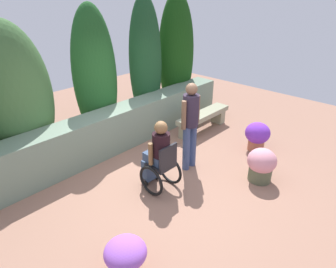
% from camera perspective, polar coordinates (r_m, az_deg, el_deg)
% --- Properties ---
extents(ground_plane, '(12.77, 12.77, 0.00)m').
position_cam_1_polar(ground_plane, '(5.65, -0.89, -8.59)').
color(ground_plane, '#946A56').
extents(stone_retaining_wall, '(6.89, 0.58, 0.92)m').
position_cam_1_polar(stone_retaining_wall, '(6.50, -11.28, 0.53)').
color(stone_retaining_wall, gray).
rests_on(stone_retaining_wall, ground).
extents(hedge_backdrop, '(6.75, 1.26, 3.21)m').
position_cam_1_polar(hedge_backdrop, '(6.49, -17.72, 9.54)').
color(hedge_backdrop, '#286825').
rests_on(hedge_backdrop, ground).
extents(stone_bench, '(1.68, 0.37, 0.48)m').
position_cam_1_polar(stone_bench, '(7.40, 6.89, 3.06)').
color(stone_bench, gray).
rests_on(stone_bench, ground).
extents(person_in_wheelchair, '(0.53, 0.66, 1.33)m').
position_cam_1_polar(person_in_wheelchair, '(5.08, -1.75, -4.67)').
color(person_in_wheelchair, black).
rests_on(person_in_wheelchair, ground).
extents(person_standing_companion, '(0.49, 0.30, 1.75)m').
position_cam_1_polar(person_standing_companion, '(5.52, 4.38, 2.51)').
color(person_standing_companion, '#394974').
rests_on(person_standing_companion, ground).
extents(flower_pot_purple_near, '(0.53, 0.53, 0.65)m').
position_cam_1_polar(flower_pot_purple_near, '(5.69, 17.69, -5.63)').
color(flower_pot_purple_near, '#51573E').
rests_on(flower_pot_purple_near, ground).
extents(flower_pot_terracotta_by_wall, '(0.53, 0.53, 0.51)m').
position_cam_1_polar(flower_pot_terracotta_by_wall, '(3.94, -8.25, -22.24)').
color(flower_pot_terracotta_by_wall, '#AC5634').
rests_on(flower_pot_terracotta_by_wall, ground).
extents(flower_pot_red_accent, '(0.54, 0.54, 0.64)m').
position_cam_1_polar(flower_pot_red_accent, '(6.73, 16.97, -0.24)').
color(flower_pot_red_accent, '#AB5D47').
rests_on(flower_pot_red_accent, ground).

